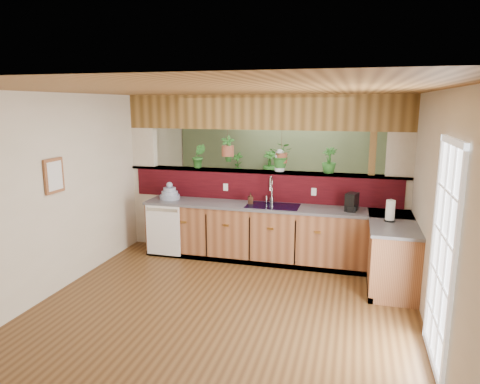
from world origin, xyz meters
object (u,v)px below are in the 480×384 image
(coffee_maker, at_px, (352,203))
(glass_jar, at_px, (280,160))
(shelving_console, at_px, (254,198))
(dish_stack, at_px, (170,194))
(faucet, at_px, (271,189))
(soap_dispenser, at_px, (250,198))
(paper_towel, at_px, (390,211))

(coffee_maker, height_order, glass_jar, glass_jar)
(coffee_maker, bearing_deg, shelving_console, 149.41)
(dish_stack, distance_m, coffee_maker, 2.93)
(faucet, distance_m, soap_dispenser, 0.36)
(glass_jar, bearing_deg, shelving_console, 114.53)
(dish_stack, bearing_deg, shelving_console, 67.87)
(dish_stack, height_order, glass_jar, glass_jar)
(soap_dispenser, relative_size, shelving_console, 0.12)
(faucet, xyz_separation_m, dish_stack, (-1.69, -0.13, -0.15))
(dish_stack, relative_size, shelving_console, 0.23)
(dish_stack, relative_size, paper_towel, 1.07)
(faucet, bearing_deg, dish_stack, -175.67)
(faucet, xyz_separation_m, shelving_console, (-0.77, 2.12, -0.64))
(faucet, relative_size, shelving_console, 0.30)
(faucet, xyz_separation_m, coffee_maker, (1.25, -0.17, -0.12))
(faucet, bearing_deg, shelving_console, 110.09)
(dish_stack, relative_size, glass_jar, 0.93)
(soap_dispenser, bearing_deg, dish_stack, -179.53)
(faucet, height_order, soap_dispenser, faucet)
(glass_jar, bearing_deg, faucet, -113.00)
(shelving_console, bearing_deg, coffee_maker, -55.47)
(coffee_maker, distance_m, glass_jar, 1.33)
(coffee_maker, distance_m, shelving_console, 3.10)
(dish_stack, xyz_separation_m, soap_dispenser, (1.38, 0.01, -0.00))
(dish_stack, height_order, paper_towel, paper_towel)
(dish_stack, bearing_deg, coffee_maker, -0.84)
(faucet, bearing_deg, glass_jar, 67.00)
(glass_jar, bearing_deg, coffee_maker, -18.59)
(coffee_maker, xyz_separation_m, paper_towel, (0.51, -0.45, 0.02))
(soap_dispenser, xyz_separation_m, coffee_maker, (1.55, -0.05, 0.04))
(dish_stack, xyz_separation_m, glass_jar, (1.78, 0.35, 0.58))
(faucet, relative_size, soap_dispenser, 2.55)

